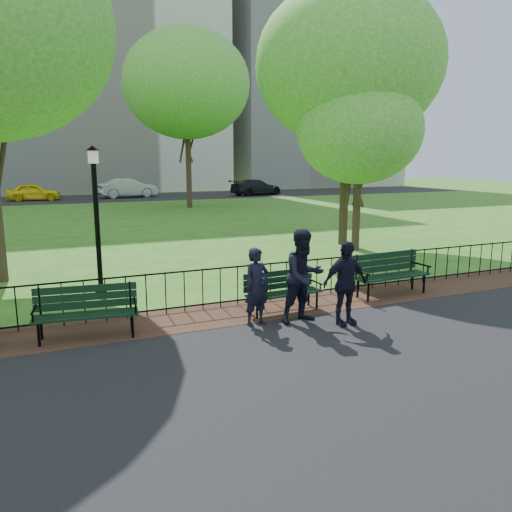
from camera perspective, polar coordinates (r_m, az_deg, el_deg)
name	(u,v)px	position (r m, az deg, el deg)	size (l,w,h in m)	color
ground	(306,330)	(9.61, 5.68, -8.38)	(120.00, 120.00, 0.00)	#246C1C
asphalt_path	(434,411)	(7.08, 19.71, -16.34)	(60.00, 9.20, 0.01)	black
dirt_strip	(272,308)	(10.87, 1.83, -5.93)	(60.00, 1.60, 0.01)	#351F15
far_street	(98,198)	(43.25, -17.56, 6.31)	(70.00, 9.00, 0.01)	black
iron_fence	(263,281)	(11.18, 0.75, -2.87)	(24.06, 0.06, 1.00)	black
apartment_mid	(96,40)	(57.50, -17.86, 22.40)	(24.00, 15.00, 30.00)	silver
apartment_east	(303,85)	(64.26, 5.40, 18.88)	(20.00, 15.00, 24.00)	beige
park_bench_main	(272,287)	(10.33, 1.84, -3.55)	(1.67, 0.60, 0.94)	black
park_bench_left_a	(86,306)	(9.50, -18.85, -5.47)	(1.85, 0.77, 1.02)	black
park_bench_right_a	(389,269)	(12.20, 14.95, -1.46)	(1.95, 0.68, 1.09)	black
lamppost	(97,215)	(12.22, -17.76, 4.46)	(0.31, 0.31, 3.49)	black
tree_near_e	(360,131)	(17.85, 11.75, 13.81)	(4.26, 4.26, 5.94)	#2D2116
tree_mid_e	(348,65)	(19.27, 10.52, 20.65)	(6.68, 6.68, 9.31)	#2D2116
tree_far_e	(187,84)	(33.85, -7.95, 18.88)	(8.13, 8.13, 11.32)	#2D2116
person_left	(257,287)	(9.60, 0.08, -3.54)	(0.55, 0.36, 1.52)	black
person_mid	(304,276)	(9.78, 5.48, -2.31)	(0.90, 0.47, 1.85)	black
person_right	(345,283)	(9.75, 10.15, -3.10)	(0.96, 0.39, 1.65)	black
taxi	(34,192)	(42.48, -24.04, 6.70)	(1.56, 3.88, 1.32)	yellow
sedan_silver	(127,188)	(43.23, -14.48, 7.54)	(1.69, 4.84, 1.59)	#AAADB2
sedan_dark	(256,187)	(44.80, 0.01, 7.86)	(1.93, 4.76, 1.38)	black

